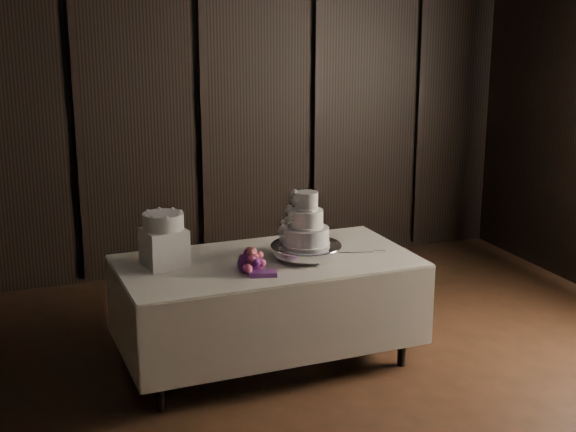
{
  "coord_description": "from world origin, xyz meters",
  "views": [
    {
      "loc": [
        -1.76,
        -3.52,
        2.42
      ],
      "look_at": [
        0.03,
        1.35,
        1.05
      ],
      "focal_mm": 50.0,
      "sensor_mm": 36.0,
      "label": 1
    }
  ],
  "objects": [
    {
      "name": "bouquet",
      "position": [
        -0.3,
        1.16,
        0.82
      ],
      "size": [
        0.37,
        0.44,
        0.18
      ],
      "primitive_type": null,
      "rotation": [
        0.0,
        0.0,
        -0.23
      ],
      "color": "#B54A50",
      "rests_on": "display_table"
    },
    {
      "name": "display_table",
      "position": [
        -0.12,
        1.35,
        0.42
      ],
      "size": [
        2.02,
        1.11,
        0.76
      ],
      "rotation": [
        0.0,
        0.0,
        0.03
      ],
      "color": "#EDE5CC",
      "rests_on": "ground"
    },
    {
      "name": "box_pedestal",
      "position": [
        -0.79,
        1.46,
        0.89
      ],
      "size": [
        0.3,
        0.3,
        0.25
      ],
      "primitive_type": "cube",
      "rotation": [
        0.0,
        0.0,
        0.18
      ],
      "color": "white",
      "rests_on": "display_table"
    },
    {
      "name": "cake_knife",
      "position": [
        0.48,
        1.27,
        0.77
      ],
      "size": [
        0.36,
        0.12,
        0.01
      ],
      "primitive_type": "cube",
      "rotation": [
        0.0,
        0.0,
        -0.27
      ],
      "color": "silver",
      "rests_on": "display_table"
    },
    {
      "name": "small_cake",
      "position": [
        -0.79,
        1.46,
        1.06
      ],
      "size": [
        0.35,
        0.35,
        0.11
      ],
      "primitive_type": "cylinder",
      "rotation": [
        0.0,
        0.0,
        0.38
      ],
      "color": "white",
      "rests_on": "box_pedestal"
    },
    {
      "name": "room",
      "position": [
        0.0,
        0.0,
        1.5
      ],
      "size": [
        6.08,
        7.08,
        3.08
      ],
      "color": "black",
      "rests_on": "ground"
    },
    {
      "name": "wedding_cake",
      "position": [
        0.11,
        1.28,
        1.0
      ],
      "size": [
        0.35,
        0.31,
        0.37
      ],
      "rotation": [
        0.0,
        0.0,
        -0.18
      ],
      "color": "white",
      "rests_on": "cake_stand"
    },
    {
      "name": "cake_stand",
      "position": [
        0.14,
        1.3,
        0.81
      ],
      "size": [
        0.63,
        0.63,
        0.09
      ],
      "primitive_type": "cylinder",
      "rotation": [
        0.0,
        0.0,
        0.38
      ],
      "color": "silver",
      "rests_on": "display_table"
    }
  ]
}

